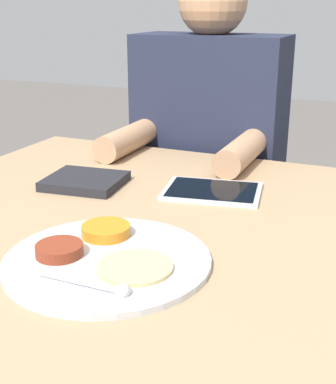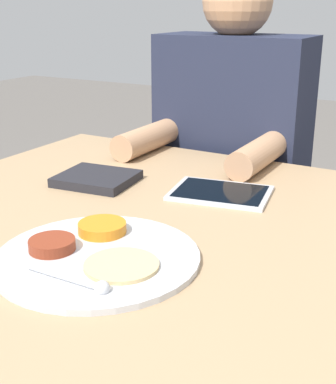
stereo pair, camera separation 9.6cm
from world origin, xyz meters
name	(u,v)px [view 2 (the right image)]	position (x,y,z in m)	size (l,w,h in m)	color
thali_tray	(96,254)	(-0.03, -0.17, 0.77)	(0.32, 0.32, 0.03)	#B7BABF
red_notebook	(97,179)	(-0.26, 0.13, 0.77)	(0.18, 0.16, 0.02)	silver
tablet_device	(221,193)	(0.01, 0.20, 0.77)	(0.23, 0.18, 0.01)	#B7B7BC
person_diner	(229,201)	(-0.15, 0.63, 0.58)	(0.42, 0.45, 1.24)	black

